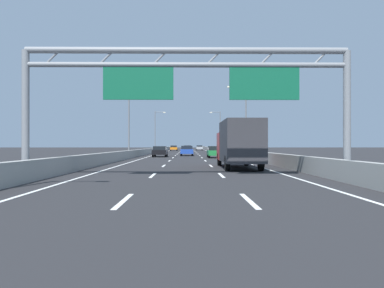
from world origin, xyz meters
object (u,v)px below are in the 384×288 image
at_px(blue_car, 187,151).
at_px(green_car, 215,152).
at_px(streetlamp_right_mid, 244,116).
at_px(streetlamp_left_mid, 131,116).
at_px(sign_gantry, 190,79).
at_px(streetlamp_right_far, 219,129).
at_px(white_car, 188,148).
at_px(black_car, 160,151).
at_px(streetlamp_left_far, 156,129).
at_px(box_truck, 239,143).
at_px(silver_car, 199,148).
at_px(orange_car, 174,148).

relative_size(blue_car, green_car, 1.02).
bearing_deg(streetlamp_right_mid, streetlamp_left_mid, 180.00).
distance_m(sign_gantry, streetlamp_right_far, 71.11).
distance_m(white_car, black_car, 40.98).
bearing_deg(green_car, white_car, 94.39).
distance_m(blue_car, green_car, 9.48).
relative_size(sign_gantry, black_car, 3.69).
bearing_deg(streetlamp_left_far, black_car, -84.40).
bearing_deg(box_truck, sign_gantry, -114.47).
bearing_deg(box_truck, blue_car, 96.93).
bearing_deg(box_truck, black_car, 106.28).
relative_size(sign_gantry, silver_car, 3.73).
relative_size(streetlamp_left_mid, streetlamp_right_far, 1.00).
bearing_deg(streetlamp_left_mid, green_car, -14.68).
bearing_deg(sign_gantry, streetlamp_left_mid, 103.73).
height_order(black_car, box_truck, box_truck).
bearing_deg(blue_car, black_car, -124.53).
bearing_deg(box_truck, orange_car, 95.40).
relative_size(sign_gantry, box_truck, 1.97).
distance_m(streetlamp_left_far, streetlamp_right_far, 14.93).
bearing_deg(black_car, green_car, -27.25).
relative_size(streetlamp_left_mid, white_car, 2.12).
xyz_separation_m(black_car, silver_car, (7.09, 59.89, 0.03)).
height_order(white_car, blue_car, white_car).
bearing_deg(silver_car, box_truck, -89.93).
xyz_separation_m(white_car, silver_car, (3.45, 19.07, 0.00)).
height_order(streetlamp_right_mid, orange_car, streetlamp_right_mid).
bearing_deg(box_truck, streetlamp_right_far, 86.44).
bearing_deg(streetlamp_right_far, sign_gantry, -95.89).
xyz_separation_m(streetlamp_right_far, silver_car, (-4.04, 21.18, -4.63)).
xyz_separation_m(streetlamp_left_far, orange_car, (3.68, 14.03, -4.66)).
xyz_separation_m(black_car, box_truck, (7.19, -24.63, 1.00)).
bearing_deg(streetlamp_right_mid, orange_car, 101.87).
relative_size(white_car, orange_car, 1.06).
height_order(white_car, black_car, white_car).
relative_size(sign_gantry, blue_car, 3.70).
distance_m(streetlamp_right_far, silver_car, 22.05).
bearing_deg(white_car, green_car, -85.61).
bearing_deg(black_car, white_car, 84.91).
relative_size(white_car, box_truck, 0.55).
height_order(streetlamp_right_far, silver_car, streetlamp_right_far).
relative_size(streetlamp_left_mid, streetlamp_left_far, 1.00).
bearing_deg(sign_gantry, black_car, 96.82).
bearing_deg(sign_gantry, streetlamp_right_mid, 76.84).
xyz_separation_m(white_car, black_car, (-3.64, -40.82, -0.03)).
height_order(streetlamp_left_mid, orange_car, streetlamp_left_mid).
bearing_deg(sign_gantry, box_truck, 65.53).
bearing_deg(streetlamp_right_mid, blue_car, 141.71).
bearing_deg(streetlamp_left_far, streetlamp_right_mid, -69.29).
distance_m(sign_gantry, green_car, 28.85).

